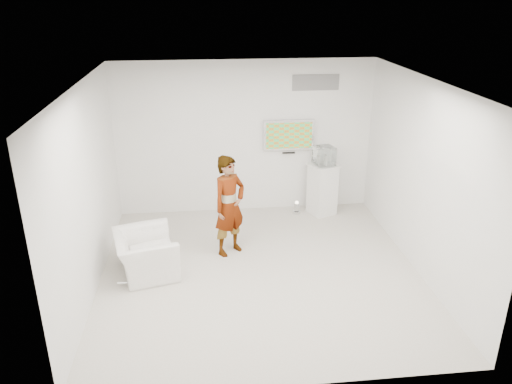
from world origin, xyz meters
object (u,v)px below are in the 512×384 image
armchair (146,254)px  pedestal (322,189)px  tv (289,135)px  floor_uplight (297,207)px  person (229,206)px

armchair → pedestal: 3.82m
tv → pedestal: bearing=-26.8°
tv → floor_uplight: tv is taller
person → pedestal: 2.41m
tv → floor_uplight: size_ratio=3.98×
tv → armchair: size_ratio=0.97×
person → pedestal: (1.92, 1.41, -0.35)m
pedestal → floor_uplight: (-0.50, 0.03, -0.39)m
tv → armchair: bearing=-139.3°
tv → person: (-1.28, -1.73, -0.69)m
floor_uplight → person: bearing=-134.8°
armchair → pedestal: pedestal is taller
tv → person: tv is taller
armchair → pedestal: size_ratio=1.01×
person → pedestal: person is taller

